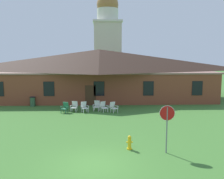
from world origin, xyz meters
TOP-DOWN VIEW (x-y plane):
  - ground_plane at (0.00, 0.00)m, footprint 200.00×200.00m
  - brick_building at (-0.00, 19.43)m, footprint 26.76×10.40m
  - dome_tower at (1.24, 35.24)m, footprint 5.18×5.18m
  - stop_sign at (3.81, 1.35)m, footprint 0.81×0.09m
  - lawn_chair_by_porch at (-3.03, 11.10)m, footprint 0.76×0.81m
  - lawn_chair_near_door at (-2.24, 11.55)m, footprint 0.70×0.74m
  - lawn_chair_left_end at (-1.30, 11.28)m, footprint 0.81×0.85m
  - lawn_chair_middle at (-0.17, 11.82)m, footprint 0.70×0.74m
  - lawn_chair_right_end at (0.48, 11.31)m, footprint 0.83×0.86m
  - lawn_chair_far_side at (1.37, 11.08)m, footprint 0.83×0.86m
  - fire_hydrant at (1.90, 1.91)m, footprint 0.36×0.28m
  - trash_bin at (-6.78, 14.13)m, footprint 0.56×0.56m

SIDE VIEW (x-z plane):
  - ground_plane at x=0.00m, z-range 0.00..0.00m
  - fire_hydrant at x=1.90m, z-range -0.02..0.77m
  - trash_bin at x=-6.78m, z-range 0.01..0.99m
  - lawn_chair_by_porch at x=-3.03m, z-range 0.02..0.98m
  - lawn_chair_near_door at x=-2.24m, z-range 0.02..0.98m
  - lawn_chair_left_end at x=-1.30m, z-range 0.02..0.98m
  - lawn_chair_middle at x=-0.17m, z-range 0.02..0.98m
  - lawn_chair_right_end at x=0.48m, z-range 0.02..0.98m
  - lawn_chair_far_side at x=1.37m, z-range 0.02..0.98m
  - stop_sign at x=3.81m, z-range 0.55..3.11m
  - brick_building at x=0.00m, z-range 0.06..5.96m
  - dome_tower at x=1.24m, z-range -0.82..16.20m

